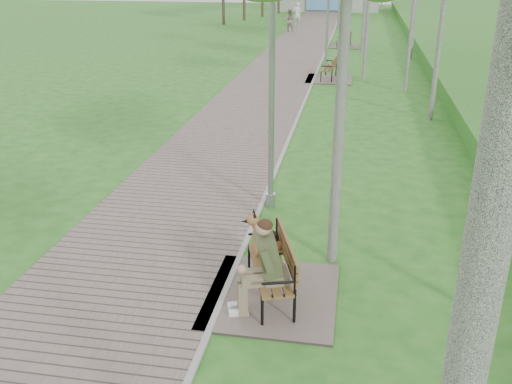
% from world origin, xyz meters
% --- Properties ---
extents(ground, '(120.00, 120.00, 0.00)m').
position_xyz_m(ground, '(0.00, 0.00, 0.00)').
color(ground, '#25631E').
rests_on(ground, ground).
extents(walkway, '(3.50, 67.00, 0.04)m').
position_xyz_m(walkway, '(-1.75, 21.50, 0.02)').
color(walkway, '#70615B').
rests_on(walkway, ground).
extents(kerb, '(0.10, 67.00, 0.05)m').
position_xyz_m(kerb, '(0.00, 21.50, 0.03)').
color(kerb, '#999993').
rests_on(kerb, ground).
extents(bench_main, '(2.04, 2.27, 1.78)m').
position_xyz_m(bench_main, '(0.66, -2.84, 0.50)').
color(bench_main, '#70615B').
rests_on(bench_main, ground).
extents(bench_second, '(2.00, 2.22, 1.23)m').
position_xyz_m(bench_second, '(0.63, 14.93, 0.23)').
color(bench_second, '#70615B').
rests_on(bench_second, ground).
extents(bench_third, '(1.72, 1.91, 1.05)m').
position_xyz_m(bench_third, '(0.96, 25.15, 0.19)').
color(bench_third, '#70615B').
rests_on(bench_third, ground).
extents(lamp_post_near, '(0.20, 0.20, 5.23)m').
position_xyz_m(lamp_post_near, '(0.20, 0.73, 2.44)').
color(lamp_post_near, gray).
rests_on(lamp_post_near, ground).
extents(lamp_post_second, '(0.20, 0.20, 5.22)m').
position_xyz_m(lamp_post_second, '(0.28, 18.44, 2.44)').
color(lamp_post_second, gray).
rests_on(lamp_post_second, ground).
extents(pedestrian_near, '(0.75, 0.59, 1.80)m').
position_xyz_m(pedestrian_near, '(-3.07, 35.96, 0.90)').
color(pedestrian_near, silver).
rests_on(pedestrian_near, ground).
extents(pedestrian_far, '(0.81, 0.65, 1.59)m').
position_xyz_m(pedestrian_far, '(-3.20, 31.99, 0.80)').
color(pedestrian_far, gray).
rests_on(pedestrian_far, ground).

